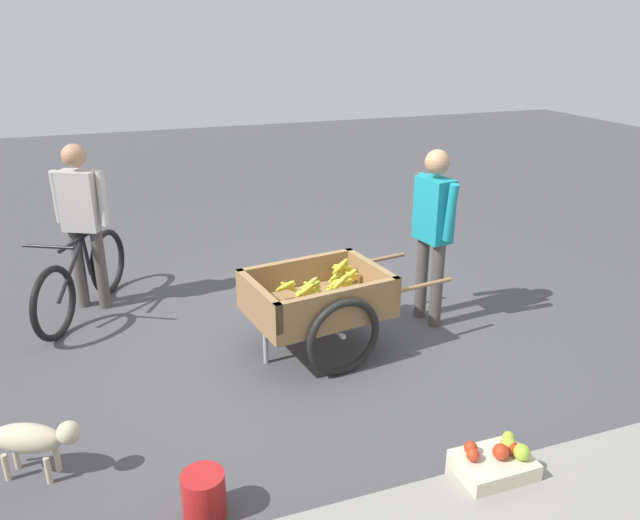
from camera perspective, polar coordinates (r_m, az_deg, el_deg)
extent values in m
plane|color=#47474C|center=(5.49, 0.17, -6.95)|extent=(24.00, 24.00, 0.00)
cube|color=#937047|center=(5.08, -0.27, -4.30)|extent=(1.20, 0.95, 0.10)
cube|color=#937047|center=(4.81, -5.76, -3.70)|extent=(0.18, 0.80, 0.24)
cube|color=#937047|center=(5.25, 4.75, -1.47)|extent=(0.18, 0.80, 0.24)
cube|color=#937047|center=(4.72, 1.84, -4.13)|extent=(1.10, 0.22, 0.24)
cube|color=#937047|center=(5.31, -2.14, -1.14)|extent=(1.10, 0.22, 0.24)
torus|color=black|center=(4.77, 2.23, -7.16)|extent=(0.64, 0.15, 0.64)
torus|color=black|center=(5.47, -2.43, -3.32)|extent=(0.64, 0.15, 0.64)
cylinder|color=#9E9EA8|center=(5.12, -0.27, -5.11)|extent=(0.17, 0.88, 0.04)
cylinder|color=#937047|center=(5.17, 9.62, -2.32)|extent=(0.55, 0.12, 0.04)
cylinder|color=#937047|center=(5.68, 5.49, 0.06)|extent=(0.55, 0.12, 0.04)
cylinder|color=#9E9EA8|center=(5.01, -5.07, -7.70)|extent=(0.04, 0.04, 0.35)
ellipsoid|color=gold|center=(5.30, 3.04, -1.52)|extent=(0.17, 0.07, 0.14)
ellipsoid|color=gold|center=(5.28, 2.86, -1.49)|extent=(0.19, 0.09, 0.05)
ellipsoid|color=gold|center=(5.26, 2.66, -1.46)|extent=(0.17, 0.07, 0.15)
ellipsoid|color=gold|center=(5.04, 2.26, -2.23)|extent=(0.18, 0.06, 0.13)
ellipsoid|color=gold|center=(5.03, 2.20, -2.17)|extent=(0.19, 0.07, 0.10)
ellipsoid|color=gold|center=(5.01, 2.11, -2.11)|extent=(0.18, 0.06, 0.05)
ellipsoid|color=gold|center=(5.00, 2.05, -2.05)|extent=(0.19, 0.09, 0.10)
ellipsoid|color=gold|center=(4.98, 1.93, -2.00)|extent=(0.17, 0.05, 0.15)
ellipsoid|color=gold|center=(4.85, 0.21, -3.98)|extent=(0.17, 0.05, 0.15)
ellipsoid|color=gold|center=(4.83, 0.11, -3.93)|extent=(0.19, 0.08, 0.09)
ellipsoid|color=gold|center=(4.82, 0.03, -3.88)|extent=(0.19, 0.13, 0.05)
ellipsoid|color=gold|center=(4.80, -0.06, -3.82)|extent=(0.19, 0.08, 0.10)
ellipsoid|color=gold|center=(4.79, -0.15, -3.77)|extent=(0.17, 0.05, 0.15)
ellipsoid|color=gold|center=(5.34, 1.86, -1.57)|extent=(0.17, 0.05, 0.14)
ellipsoid|color=gold|center=(5.32, 1.67, -1.54)|extent=(0.19, 0.12, 0.05)
ellipsoid|color=gold|center=(5.30, 1.49, -1.51)|extent=(0.18, 0.08, 0.15)
ellipsoid|color=gold|center=(5.02, -0.67, -2.53)|extent=(0.18, 0.08, 0.14)
ellipsoid|color=gold|center=(5.00, -0.77, -2.47)|extent=(0.19, 0.08, 0.08)
ellipsoid|color=gold|center=(4.99, -0.83, -2.41)|extent=(0.19, 0.09, 0.05)
ellipsoid|color=gold|center=(4.98, -0.93, -2.36)|extent=(0.19, 0.08, 0.10)
ellipsoid|color=gold|center=(4.96, -0.99, -2.30)|extent=(0.18, 0.09, 0.14)
ellipsoid|color=gold|center=(4.97, -1.10, -3.11)|extent=(0.17, 0.12, 0.14)
ellipsoid|color=gold|center=(4.95, -1.20, -3.06)|extent=(0.19, 0.12, 0.09)
ellipsoid|color=gold|center=(4.94, -1.27, -3.00)|extent=(0.19, 0.08, 0.05)
ellipsoid|color=gold|center=(4.93, -1.36, -2.95)|extent=(0.19, 0.08, 0.10)
ellipsoid|color=gold|center=(4.91, -1.44, -2.89)|extent=(0.17, 0.06, 0.14)
ellipsoid|color=gold|center=(5.33, 2.20, -0.78)|extent=(0.18, 0.10, 0.14)
ellipsoid|color=gold|center=(5.32, 2.15, -0.72)|extent=(0.19, 0.08, 0.10)
ellipsoid|color=gold|center=(5.30, 2.06, -0.67)|extent=(0.19, 0.08, 0.05)
ellipsoid|color=gold|center=(5.29, 2.00, -0.61)|extent=(0.19, 0.12, 0.10)
ellipsoid|color=gold|center=(5.28, 1.92, -0.55)|extent=(0.17, 0.08, 0.15)
ellipsoid|color=gold|center=(5.05, -2.87, -2.51)|extent=(0.18, 0.06, 0.15)
ellipsoid|color=gold|center=(5.03, -3.08, -2.48)|extent=(0.19, 0.10, 0.05)
ellipsoid|color=gold|center=(5.02, -3.24, -2.44)|extent=(0.19, 0.08, 0.12)
ellipsoid|color=gold|center=(5.17, 1.31, -2.67)|extent=(0.19, 0.11, 0.13)
ellipsoid|color=gold|center=(5.16, 1.17, -2.63)|extent=(0.18, 0.13, 0.05)
ellipsoid|color=gold|center=(5.14, 0.97, -2.61)|extent=(0.17, 0.11, 0.15)
cylinder|color=#4C4742|center=(5.59, 10.76, -2.32)|extent=(0.11, 0.11, 0.79)
cylinder|color=#4C4742|center=(5.74, 9.40, -1.56)|extent=(0.11, 0.11, 0.79)
cube|color=teal|center=(5.44, 10.52, 4.62)|extent=(0.25, 0.37, 0.56)
sphere|color=tan|center=(5.34, 10.82, 8.90)|extent=(0.21, 0.21, 0.21)
cylinder|color=teal|center=(5.27, 12.01, 4.29)|extent=(0.08, 0.13, 0.51)
cylinder|color=teal|center=(5.60, 9.15, 5.47)|extent=(0.08, 0.16, 0.51)
torus|color=black|center=(5.77, -23.43, -3.71)|extent=(0.36, 0.61, 0.66)
torus|color=black|center=(6.56, -19.05, -0.16)|extent=(0.36, 0.61, 0.66)
cylinder|color=black|center=(6.02, -21.59, 1.69)|extent=(0.32, 0.55, 0.04)
cylinder|color=black|center=(6.18, -20.84, 0.53)|extent=(0.08, 0.11, 0.45)
cylinder|color=black|center=(5.95, -22.13, -0.93)|extent=(0.28, 0.49, 0.43)
ellipsoid|color=black|center=(6.11, -21.08, 2.92)|extent=(0.20, 0.08, 0.06)
cylinder|color=black|center=(5.63, -23.90, 1.13)|extent=(0.42, 0.24, 0.03)
cylinder|color=#4C4742|center=(6.21, -19.63, -0.83)|extent=(0.11, 0.11, 0.79)
cylinder|color=#4C4742|center=(6.31, -21.41, -0.71)|extent=(0.11, 0.11, 0.79)
cube|color=#B7B2AD|center=(6.06, -21.33, 5.14)|extent=(0.39, 0.34, 0.56)
sphere|color=tan|center=(5.97, -21.86, 8.96)|extent=(0.21, 0.21, 0.21)
cylinder|color=#B7B2AD|center=(5.94, -19.51, 5.38)|extent=(0.08, 0.15, 0.51)
cylinder|color=#B7B2AD|center=(6.16, -23.16, 5.40)|extent=(0.08, 0.16, 0.51)
ellipsoid|color=beige|center=(4.19, -25.52, -14.67)|extent=(0.47, 0.35, 0.18)
sphere|color=beige|center=(4.03, -22.25, -14.58)|extent=(0.14, 0.14, 0.14)
cylinder|color=beige|center=(4.27, -23.17, -16.53)|extent=(0.04, 0.04, 0.18)
cylinder|color=beige|center=(4.20, -23.87, -17.38)|extent=(0.04, 0.04, 0.18)
cylinder|color=beige|center=(4.39, -26.32, -15.93)|extent=(0.04, 0.04, 0.18)
cylinder|color=beige|center=(4.32, -27.06, -16.73)|extent=(0.04, 0.04, 0.18)
cylinder|color=#B21E1E|center=(3.70, -10.71, -20.61)|extent=(0.24, 0.24, 0.28)
cube|color=beige|center=(3.95, 15.68, -18.49)|extent=(0.44, 0.32, 0.22)
sphere|color=#B23319|center=(3.92, 17.25, -16.22)|extent=(0.08, 0.08, 0.08)
sphere|color=#99BF33|center=(3.93, 17.03, -16.03)|extent=(0.10, 0.10, 0.10)
sphere|color=#B23319|center=(3.86, 16.40, -16.67)|extent=(0.10, 0.10, 0.10)
sphere|color=#B23319|center=(3.81, 14.00, -17.13)|extent=(0.08, 0.08, 0.08)
sphere|color=#99BF33|center=(4.01, 17.05, -15.41)|extent=(0.07, 0.07, 0.07)
sphere|color=#B23319|center=(3.86, 13.78, -16.52)|extent=(0.08, 0.08, 0.08)
sphere|color=#99BF33|center=(3.89, 18.19, -16.55)|extent=(0.10, 0.10, 0.10)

